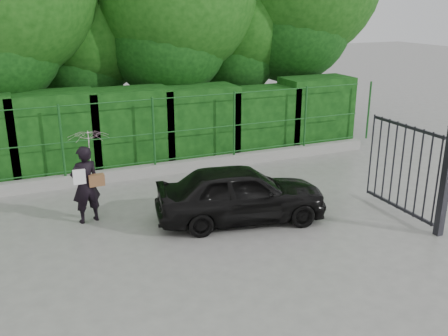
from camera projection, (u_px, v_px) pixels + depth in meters
name	position (u px, v px, depth m)	size (l,w,h in m)	color
ground	(200.00, 251.00, 9.28)	(80.00, 80.00, 0.00)	gray
kerb	(141.00, 172.00, 13.16)	(14.00, 0.25, 0.30)	#9E9E99
fence	(147.00, 132.00, 12.91)	(14.13, 0.06, 1.80)	#19531E
hedge	(129.00, 129.00, 13.73)	(14.20, 1.20, 2.30)	black
gate	(427.00, 171.00, 9.98)	(0.22, 2.33, 2.36)	#222227
woman	(88.00, 164.00, 10.21)	(0.91, 0.86, 1.95)	black
car	(241.00, 193.00, 10.43)	(1.43, 3.55, 1.21)	black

